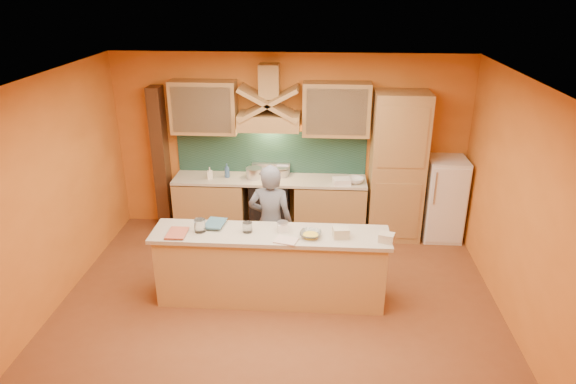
# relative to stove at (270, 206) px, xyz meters

# --- Properties ---
(floor) EXTENTS (5.50, 5.00, 0.01)m
(floor) POSITION_rel_stove_xyz_m (0.30, -2.20, -0.45)
(floor) COLOR brown
(floor) RESTS_ON ground
(ceiling) EXTENTS (5.50, 5.00, 0.01)m
(ceiling) POSITION_rel_stove_xyz_m (0.30, -2.20, 2.35)
(ceiling) COLOR white
(ceiling) RESTS_ON wall_back
(wall_back) EXTENTS (5.50, 0.02, 2.80)m
(wall_back) POSITION_rel_stove_xyz_m (0.30, 0.30, 0.95)
(wall_back) COLOR orange
(wall_back) RESTS_ON floor
(wall_front) EXTENTS (5.50, 0.02, 2.80)m
(wall_front) POSITION_rel_stove_xyz_m (0.30, -4.70, 0.95)
(wall_front) COLOR orange
(wall_front) RESTS_ON floor
(wall_left) EXTENTS (0.02, 5.00, 2.80)m
(wall_left) POSITION_rel_stove_xyz_m (-2.45, -2.20, 0.95)
(wall_left) COLOR orange
(wall_left) RESTS_ON floor
(wall_right) EXTENTS (0.02, 5.00, 2.80)m
(wall_right) POSITION_rel_stove_xyz_m (3.05, -2.20, 0.95)
(wall_right) COLOR orange
(wall_right) RESTS_ON floor
(base_cabinet_left) EXTENTS (1.10, 0.60, 0.86)m
(base_cabinet_left) POSITION_rel_stove_xyz_m (-0.95, 0.00, -0.02)
(base_cabinet_left) COLOR tan
(base_cabinet_left) RESTS_ON floor
(base_cabinet_right) EXTENTS (1.10, 0.60, 0.86)m
(base_cabinet_right) POSITION_rel_stove_xyz_m (0.95, 0.00, -0.02)
(base_cabinet_right) COLOR tan
(base_cabinet_right) RESTS_ON floor
(counter_top) EXTENTS (3.00, 0.62, 0.04)m
(counter_top) POSITION_rel_stove_xyz_m (-0.00, 0.00, 0.45)
(counter_top) COLOR beige
(counter_top) RESTS_ON base_cabinet_left
(stove) EXTENTS (0.60, 0.58, 0.90)m
(stove) POSITION_rel_stove_xyz_m (0.00, 0.00, 0.00)
(stove) COLOR black
(stove) RESTS_ON floor
(backsplash) EXTENTS (3.00, 0.03, 0.70)m
(backsplash) POSITION_rel_stove_xyz_m (-0.00, 0.28, 0.80)
(backsplash) COLOR #1B3B33
(backsplash) RESTS_ON wall_back
(range_hood) EXTENTS (0.92, 0.50, 0.24)m
(range_hood) POSITION_rel_stove_xyz_m (0.00, 0.05, 1.37)
(range_hood) COLOR tan
(range_hood) RESTS_ON wall_back
(hood_chimney) EXTENTS (0.30, 0.30, 0.50)m
(hood_chimney) POSITION_rel_stove_xyz_m (0.00, 0.15, 1.95)
(hood_chimney) COLOR tan
(hood_chimney) RESTS_ON wall_back
(upper_cabinet_left) EXTENTS (1.00, 0.35, 0.80)m
(upper_cabinet_left) POSITION_rel_stove_xyz_m (-1.00, 0.12, 1.55)
(upper_cabinet_left) COLOR tan
(upper_cabinet_left) RESTS_ON wall_back
(upper_cabinet_right) EXTENTS (1.00, 0.35, 0.80)m
(upper_cabinet_right) POSITION_rel_stove_xyz_m (1.00, 0.12, 1.55)
(upper_cabinet_right) COLOR tan
(upper_cabinet_right) RESTS_ON wall_back
(pantry_column) EXTENTS (0.80, 0.60, 2.30)m
(pantry_column) POSITION_rel_stove_xyz_m (1.95, 0.00, 0.70)
(pantry_column) COLOR tan
(pantry_column) RESTS_ON floor
(fridge) EXTENTS (0.58, 0.60, 1.30)m
(fridge) POSITION_rel_stove_xyz_m (2.70, 0.00, 0.20)
(fridge) COLOR white
(fridge) RESTS_ON floor
(trim_column_left) EXTENTS (0.20, 0.30, 2.30)m
(trim_column_left) POSITION_rel_stove_xyz_m (-1.75, 0.15, 0.70)
(trim_column_left) COLOR #472816
(trim_column_left) RESTS_ON floor
(island_body) EXTENTS (2.80, 0.55, 0.88)m
(island_body) POSITION_rel_stove_xyz_m (0.20, -1.90, -0.01)
(island_body) COLOR tan
(island_body) RESTS_ON floor
(island_top) EXTENTS (2.90, 0.62, 0.05)m
(island_top) POSITION_rel_stove_xyz_m (0.20, -1.90, 0.47)
(island_top) COLOR beige
(island_top) RESTS_ON island_body
(person) EXTENTS (0.62, 0.44, 1.62)m
(person) POSITION_rel_stove_xyz_m (0.15, -1.35, 0.36)
(person) COLOR slate
(person) RESTS_ON floor
(pot_large) EXTENTS (0.29, 0.29, 0.18)m
(pot_large) POSITION_rel_stove_xyz_m (-0.24, -0.01, 0.54)
(pot_large) COLOR silver
(pot_large) RESTS_ON stove
(pot_small) EXTENTS (0.28, 0.28, 0.14)m
(pot_small) POSITION_rel_stove_xyz_m (0.18, 0.11, 0.52)
(pot_small) COLOR #B5B4BC
(pot_small) RESTS_ON stove
(soap_bottle_a) EXTENTS (0.10, 0.10, 0.18)m
(soap_bottle_a) POSITION_rel_stove_xyz_m (-0.93, -0.08, 0.56)
(soap_bottle_a) COLOR white
(soap_bottle_a) RESTS_ON counter_top
(soap_bottle_b) EXTENTS (0.09, 0.09, 0.22)m
(soap_bottle_b) POSITION_rel_stove_xyz_m (-0.67, -0.01, 0.58)
(soap_bottle_b) COLOR #345890
(soap_bottle_b) RESTS_ON counter_top
(bowl_back) EXTENTS (0.33, 0.33, 0.08)m
(bowl_back) POSITION_rel_stove_xyz_m (1.32, -0.11, 0.51)
(bowl_back) COLOR silver
(bowl_back) RESTS_ON counter_top
(dish_rack) EXTENTS (0.28, 0.24, 0.09)m
(dish_rack) POSITION_rel_stove_xyz_m (1.11, -0.17, 0.52)
(dish_rack) COLOR white
(dish_rack) RESTS_ON counter_top
(book_lower) EXTENTS (0.24, 0.32, 0.03)m
(book_lower) POSITION_rel_stove_xyz_m (-1.04, -2.02, 0.51)
(book_lower) COLOR #BA5942
(book_lower) RESTS_ON island_top
(book_upper) EXTENTS (0.27, 0.34, 0.02)m
(book_upper) POSITION_rel_stove_xyz_m (-0.62, -1.74, 0.53)
(book_upper) COLOR #3C6984
(book_upper) RESTS_ON island_top
(jar_large) EXTENTS (0.17, 0.17, 0.16)m
(jar_large) POSITION_rel_stove_xyz_m (-0.66, -1.92, 0.58)
(jar_large) COLOR white
(jar_large) RESTS_ON island_top
(jar_small) EXTENTS (0.14, 0.14, 0.12)m
(jar_small) POSITION_rel_stove_xyz_m (-0.08, -1.89, 0.56)
(jar_small) COLOR silver
(jar_small) RESTS_ON island_top
(kitchen_scale) EXTENTS (0.15, 0.15, 0.10)m
(kitchen_scale) POSITION_rel_stove_xyz_m (0.35, -1.84, 0.55)
(kitchen_scale) COLOR white
(kitchen_scale) RESTS_ON island_top
(mixing_bowl) EXTENTS (0.29, 0.29, 0.06)m
(mixing_bowl) POSITION_rel_stove_xyz_m (0.69, -1.97, 0.53)
(mixing_bowl) COLOR white
(mixing_bowl) RESTS_ON island_top
(cloth) EXTENTS (0.30, 0.25, 0.02)m
(cloth) POSITION_rel_stove_xyz_m (0.41, -2.10, 0.50)
(cloth) COLOR beige
(cloth) RESTS_ON island_top
(grocery_bag_a) EXTENTS (0.21, 0.17, 0.12)m
(grocery_bag_a) POSITION_rel_stove_xyz_m (1.05, -1.96, 0.56)
(grocery_bag_a) COLOR beige
(grocery_bag_a) RESTS_ON island_top
(grocery_bag_b) EXTENTS (0.21, 0.18, 0.11)m
(grocery_bag_b) POSITION_rel_stove_xyz_m (1.58, -2.04, 0.55)
(grocery_bag_b) COLOR beige
(grocery_bag_b) RESTS_ON island_top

